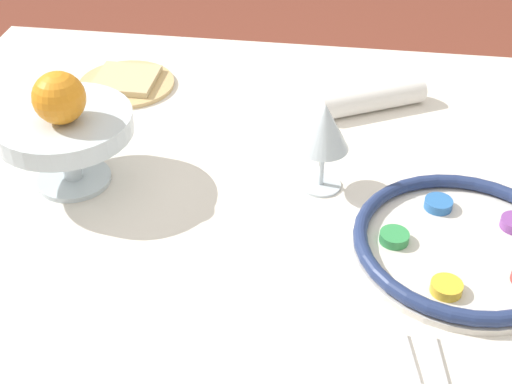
{
  "coord_description": "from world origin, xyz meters",
  "views": [
    {
      "loc": [
        -0.06,
        0.85,
        1.37
      ],
      "look_at": [
        0.06,
        0.04,
        0.75
      ],
      "focal_mm": 50.0,
      "sensor_mm": 36.0,
      "label": 1
    }
  ],
  "objects_px": {
    "seder_plate": "(463,245)",
    "orange_fruit": "(59,98)",
    "wine_glass": "(324,129)",
    "napkin_roll": "(372,98)",
    "fruit_stand": "(66,128)",
    "bread_plate": "(126,82)"
  },
  "relations": [
    {
      "from": "seder_plate",
      "to": "orange_fruit",
      "type": "height_order",
      "value": "orange_fruit"
    },
    {
      "from": "wine_glass",
      "to": "seder_plate",
      "type": "bearing_deg",
      "value": 148.03
    },
    {
      "from": "seder_plate",
      "to": "wine_glass",
      "type": "relative_size",
      "value": 2.08
    },
    {
      "from": "seder_plate",
      "to": "napkin_roll",
      "type": "xyz_separation_m",
      "value": [
        0.13,
        -0.37,
        0.01
      ]
    },
    {
      "from": "wine_glass",
      "to": "orange_fruit",
      "type": "distance_m",
      "value": 0.38
    },
    {
      "from": "seder_plate",
      "to": "fruit_stand",
      "type": "height_order",
      "value": "fruit_stand"
    },
    {
      "from": "seder_plate",
      "to": "bread_plate",
      "type": "xyz_separation_m",
      "value": [
        0.59,
        -0.39,
        -0.01
      ]
    },
    {
      "from": "wine_glass",
      "to": "orange_fruit",
      "type": "height_order",
      "value": "orange_fruit"
    },
    {
      "from": "orange_fruit",
      "to": "bread_plate",
      "type": "relative_size",
      "value": 0.42
    },
    {
      "from": "fruit_stand",
      "to": "bread_plate",
      "type": "bearing_deg",
      "value": -88.68
    },
    {
      "from": "napkin_roll",
      "to": "bread_plate",
      "type": "bearing_deg",
      "value": -2.85
    },
    {
      "from": "seder_plate",
      "to": "orange_fruit",
      "type": "bearing_deg",
      "value": -6.9
    },
    {
      "from": "bread_plate",
      "to": "napkin_roll",
      "type": "distance_m",
      "value": 0.46
    },
    {
      "from": "fruit_stand",
      "to": "wine_glass",
      "type": "bearing_deg",
      "value": -174.34
    },
    {
      "from": "orange_fruit",
      "to": "bread_plate",
      "type": "xyz_separation_m",
      "value": [
        0.01,
        -0.32,
        -0.15
      ]
    },
    {
      "from": "fruit_stand",
      "to": "napkin_roll",
      "type": "bearing_deg",
      "value": -148.29
    },
    {
      "from": "napkin_roll",
      "to": "orange_fruit",
      "type": "bearing_deg",
      "value": 33.86
    },
    {
      "from": "orange_fruit",
      "to": "bread_plate",
      "type": "bearing_deg",
      "value": -87.46
    },
    {
      "from": "fruit_stand",
      "to": "napkin_roll",
      "type": "relative_size",
      "value": 1.03
    },
    {
      "from": "wine_glass",
      "to": "fruit_stand",
      "type": "distance_m",
      "value": 0.38
    },
    {
      "from": "orange_fruit",
      "to": "napkin_roll",
      "type": "bearing_deg",
      "value": -146.14
    },
    {
      "from": "orange_fruit",
      "to": "bread_plate",
      "type": "distance_m",
      "value": 0.36
    }
  ]
}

